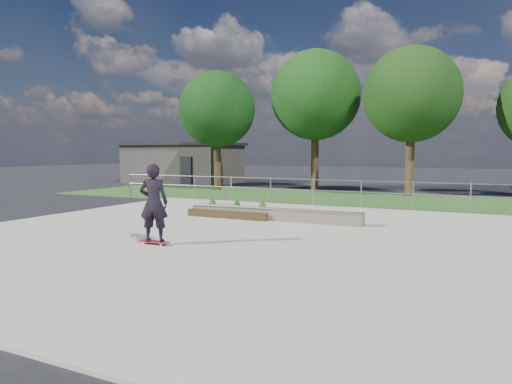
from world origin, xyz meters
TOP-DOWN VIEW (x-y plane):
  - ground at (0.00, 0.00)m, footprint 120.00×120.00m
  - grass_verge at (0.00, 11.00)m, footprint 30.00×8.00m
  - concrete_slab at (0.00, 0.00)m, footprint 15.00×15.00m
  - fence at (0.00, 7.50)m, footprint 20.06×0.06m
  - building at (-14.00, 18.00)m, footprint 8.40×5.40m
  - tree_far_left at (-8.00, 13.00)m, footprint 4.55×4.55m
  - tree_mid_left at (-2.50, 15.00)m, footprint 5.25×5.25m
  - tree_mid_right at (3.00, 14.00)m, footprint 4.90×4.90m
  - grind_ledge at (0.15, 2.83)m, footprint 6.00×0.44m
  - planter_bed at (-1.42, 3.07)m, footprint 3.00×1.20m
  - skateboarder at (-0.80, -2.08)m, footprint 0.81×0.67m

SIDE VIEW (x-z plane):
  - ground at x=0.00m, z-range 0.00..0.00m
  - grass_verge at x=0.00m, z-range 0.00..0.02m
  - concrete_slab at x=0.00m, z-range 0.00..0.06m
  - planter_bed at x=-1.42m, z-range -0.06..0.55m
  - grind_ledge at x=0.15m, z-range 0.05..0.48m
  - fence at x=0.00m, z-range 0.17..1.37m
  - skateboarder at x=-0.80m, z-range 0.09..2.07m
  - building at x=-14.00m, z-range 0.01..3.01m
  - tree_far_left at x=-8.00m, z-range 1.28..8.43m
  - tree_mid_right at x=3.00m, z-range 1.38..9.08m
  - tree_mid_left at x=-2.50m, z-range 1.48..9.73m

